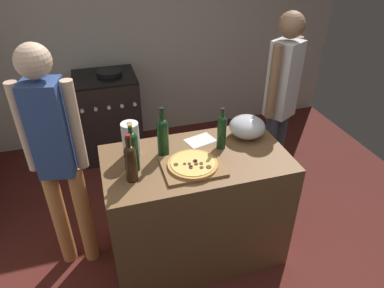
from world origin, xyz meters
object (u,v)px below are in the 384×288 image
(paper_towel_roll, at_px, (131,140))
(wine_bottle_clear, at_px, (132,150))
(mixing_bowl, at_px, (247,127))
(wine_bottle_amber, at_px, (131,161))
(wine_bottle_dark, at_px, (163,135))
(pizza, at_px, (193,164))
(wine_bottle_green, at_px, (222,131))
(person_in_red, at_px, (281,99))
(stove, at_px, (109,115))
(person_in_stripes, at_px, (56,153))

(paper_towel_roll, bearing_deg, wine_bottle_clear, -94.37)
(mixing_bowl, xyz_separation_m, wine_bottle_amber, (-0.90, -0.28, 0.06))
(wine_bottle_dark, bearing_deg, pizza, -56.04)
(wine_bottle_dark, xyz_separation_m, wine_bottle_green, (0.41, -0.04, -0.01))
(wine_bottle_amber, distance_m, person_in_red, 1.51)
(wine_bottle_clear, bearing_deg, wine_bottle_green, 7.47)
(mixing_bowl, xyz_separation_m, person_in_red, (0.47, 0.35, 0.01))
(mixing_bowl, bearing_deg, stove, 121.68)
(person_in_red, bearing_deg, wine_bottle_amber, -155.39)
(pizza, bearing_deg, mixing_bowl, 28.07)
(wine_bottle_dark, bearing_deg, person_in_red, 19.54)
(wine_bottle_clear, bearing_deg, wine_bottle_amber, -104.14)
(paper_towel_roll, relative_size, stove, 0.26)
(wine_bottle_dark, bearing_deg, person_in_stripes, 173.93)
(wine_bottle_green, xyz_separation_m, person_in_stripes, (-1.12, 0.11, -0.04))
(mixing_bowl, xyz_separation_m, person_in_stripes, (-1.36, 0.02, 0.01))
(person_in_red, bearing_deg, wine_bottle_clear, -158.87)
(pizza, distance_m, mixing_bowl, 0.57)
(mixing_bowl, xyz_separation_m, stove, (-0.94, 1.52, -0.53))
(pizza, xyz_separation_m, wine_bottle_dark, (-0.15, 0.22, 0.12))
(paper_towel_roll, xyz_separation_m, wine_bottle_clear, (-0.01, -0.17, 0.03))
(wine_bottle_amber, bearing_deg, mixing_bowl, 17.30)
(pizza, distance_m, person_in_stripes, 0.90)
(wine_bottle_dark, distance_m, person_in_red, 1.19)
(pizza, bearing_deg, person_in_stripes, 160.97)
(person_in_stripes, relative_size, person_in_red, 1.00)
(paper_towel_roll, relative_size, wine_bottle_clear, 0.76)
(mixing_bowl, distance_m, stove, 1.87)
(wine_bottle_dark, relative_size, person_in_red, 0.21)
(wine_bottle_green, bearing_deg, paper_towel_roll, 172.24)
(mixing_bowl, xyz_separation_m, wine_bottle_clear, (-0.88, -0.17, 0.07))
(paper_towel_roll, xyz_separation_m, wine_bottle_dark, (0.21, -0.05, 0.03))
(wine_bottle_green, bearing_deg, mixing_bowl, 20.48)
(person_in_stripes, bearing_deg, wine_bottle_amber, -34.19)
(mixing_bowl, relative_size, wine_bottle_green, 0.86)
(pizza, xyz_separation_m, wine_bottle_clear, (-0.37, 0.10, 0.12))
(wine_bottle_clear, relative_size, person_in_stripes, 0.19)
(pizza, relative_size, wine_bottle_green, 1.06)
(stove, bearing_deg, person_in_red, -39.93)
(pizza, distance_m, paper_towel_roll, 0.46)
(mixing_bowl, bearing_deg, wine_bottle_dark, -175.54)
(person_in_stripes, bearing_deg, wine_bottle_green, -5.80)
(wine_bottle_amber, xyz_separation_m, person_in_stripes, (-0.45, 0.31, -0.05))
(person_in_red, bearing_deg, stove, 140.07)
(pizza, distance_m, wine_bottle_dark, 0.29)
(paper_towel_roll, distance_m, stove, 1.63)
(wine_bottle_green, xyz_separation_m, person_in_red, (0.71, 0.44, -0.05))
(person_in_stripes, distance_m, person_in_red, 1.85)
(wine_bottle_dark, bearing_deg, mixing_bowl, 4.46)
(paper_towel_roll, height_order, wine_bottle_green, wine_bottle_green)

